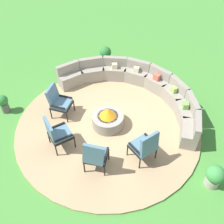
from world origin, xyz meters
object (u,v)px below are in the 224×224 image
at_px(potted_plant_1, 3,103).
at_px(lounge_chair_front_left, 58,101).
at_px(lounge_chair_front_right, 57,133).
at_px(lounge_chair_back_right, 145,146).
at_px(potted_plant_0, 105,54).
at_px(curved_stone_bench, 138,87).
at_px(fire_pit, 108,119).
at_px(lounge_chair_back_left, 95,155).
at_px(potted_plant_2, 215,176).

bearing_deg(potted_plant_1, lounge_chair_front_left, 32.67).
height_order(lounge_chair_front_right, potted_plant_1, lounge_chair_front_right).
xyz_separation_m(lounge_chair_back_right, potted_plant_0, (-3.81, 3.04, -0.22)).
bearing_deg(potted_plant_1, lounge_chair_back_right, 14.42).
distance_m(lounge_chair_back_right, potted_plant_1, 4.67).
height_order(curved_stone_bench, potted_plant_0, curved_stone_bench).
height_order(potted_plant_0, potted_plant_1, potted_plant_0).
bearing_deg(fire_pit, potted_plant_0, 130.59).
xyz_separation_m(lounge_chair_front_left, potted_plant_1, (-1.52, -0.98, -0.25)).
bearing_deg(lounge_chair_front_left, potted_plant_1, -78.24).
xyz_separation_m(lounge_chair_front_left, lounge_chair_back_right, (3.00, 0.19, 0.00)).
relative_size(lounge_chair_back_left, potted_plant_1, 1.73).
distance_m(lounge_chair_front_right, lounge_chair_back_left, 1.29).
bearing_deg(curved_stone_bench, lounge_chair_back_right, -52.09).
relative_size(lounge_chair_back_right, potted_plant_2, 1.57).
bearing_deg(fire_pit, lounge_chair_front_right, -110.64).
relative_size(fire_pit, potted_plant_0, 1.36).
xyz_separation_m(fire_pit, potted_plant_1, (-2.99, -1.53, 0.05)).
distance_m(fire_pit, lounge_chair_front_right, 1.61).
height_order(lounge_chair_back_left, potted_plant_2, lounge_chair_back_left).
bearing_deg(lounge_chair_front_left, lounge_chair_front_right, 24.03).
relative_size(lounge_chair_front_left, lounge_chair_back_right, 1.00).
height_order(lounge_chair_back_left, potted_plant_1, lounge_chair_back_left).
bearing_deg(potted_plant_2, potted_plant_1, -165.56).
height_order(fire_pit, lounge_chair_back_right, lounge_chair_back_right).
bearing_deg(lounge_chair_back_right, fire_pit, 92.42).
bearing_deg(lounge_chair_back_right, curved_stone_bench, 54.04).
xyz_separation_m(lounge_chair_front_right, potted_plant_2, (3.82, 1.55, -0.25)).
xyz_separation_m(lounge_chair_back_left, potted_plant_1, (-3.73, -0.14, -0.26)).
height_order(lounge_chair_back_left, lounge_chair_back_right, lounge_chair_back_left).
height_order(curved_stone_bench, lounge_chair_front_left, lounge_chair_front_left).
height_order(lounge_chair_front_left, potted_plant_2, lounge_chair_front_left).
height_order(curved_stone_bench, lounge_chair_back_right, lounge_chair_back_right).
bearing_deg(lounge_chair_back_right, potted_plant_1, 120.55).
distance_m(lounge_chair_front_left, potted_plant_0, 3.33).
xyz_separation_m(curved_stone_bench, lounge_chair_front_left, (-1.37, -2.28, 0.22)).
bearing_deg(lounge_chair_front_left, potted_plant_2, 76.72).
bearing_deg(fire_pit, potted_plant_1, -152.86).
bearing_deg(potted_plant_0, potted_plant_1, -99.63).
height_order(fire_pit, lounge_chair_front_left, lounge_chair_front_left).
distance_m(curved_stone_bench, lounge_chair_front_right, 3.24).
distance_m(potted_plant_1, potted_plant_2, 6.46).
height_order(lounge_chair_back_right, potted_plant_0, lounge_chair_back_right).
xyz_separation_m(fire_pit, lounge_chair_back_right, (1.53, -0.37, 0.30)).
relative_size(lounge_chair_front_left, lounge_chair_front_right, 0.96).
relative_size(fire_pit, curved_stone_bench, 0.19).
xyz_separation_m(potted_plant_1, potted_plant_2, (6.25, 1.61, 0.00)).
bearing_deg(potted_plant_2, fire_pit, -178.68).
relative_size(lounge_chair_front_right, potted_plant_0, 1.58).
xyz_separation_m(lounge_chair_front_left, potted_plant_2, (4.73, 0.63, -0.24)).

